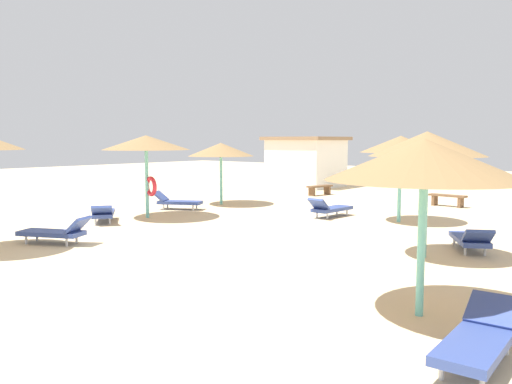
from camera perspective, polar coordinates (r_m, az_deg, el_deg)
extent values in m
plane|color=beige|center=(13.30, -8.36, -6.14)|extent=(80.00, 80.00, 0.00)
cylinder|color=#6BC6BC|center=(17.88, 15.37, 0.65)|extent=(0.12, 0.12, 2.41)
cone|color=olive|center=(17.82, 15.49, 5.05)|extent=(2.64, 2.64, 0.54)
cylinder|color=#6BC6BC|center=(18.60, -11.80, 1.02)|extent=(0.12, 0.12, 2.47)
cone|color=olive|center=(18.54, -11.89, 5.29)|extent=(3.02, 3.02, 0.50)
torus|color=red|center=(18.44, -11.37, 0.60)|extent=(0.71, 0.28, 0.70)
cylinder|color=#6BC6BC|center=(8.44, 17.56, -5.59)|extent=(0.12, 0.12, 2.20)
cone|color=olive|center=(8.29, 17.83, 3.39)|extent=(2.99, 2.99, 0.63)
cylinder|color=#6BC6BC|center=(22.07, -3.82, 1.41)|extent=(0.12, 0.12, 2.14)
cone|color=olive|center=(22.01, -3.84, 4.64)|extent=(2.76, 2.76, 0.55)
cylinder|color=#6BC6BC|center=(12.65, 17.94, -1.36)|extent=(0.12, 0.12, 2.44)
cone|color=olive|center=(12.56, 18.13, 5.00)|extent=(2.62, 2.62, 0.57)
cube|color=#33478C|center=(18.71, 8.31, -1.84)|extent=(0.75, 1.74, 0.12)
cube|color=#33478C|center=(18.04, 6.85, -1.32)|extent=(0.67, 0.50, 0.43)
cylinder|color=silver|center=(18.12, 7.77, -2.62)|extent=(0.06, 0.06, 0.22)
cylinder|color=silver|center=(18.38, 6.66, -2.49)|extent=(0.06, 0.06, 0.22)
cylinder|color=silver|center=(19.10, 9.88, -2.22)|extent=(0.06, 0.06, 0.22)
cylinder|color=silver|center=(19.35, 8.80, -2.11)|extent=(0.06, 0.06, 0.22)
cube|color=#33478C|center=(14.76, -21.40, -4.19)|extent=(1.81, 1.32, 0.12)
cube|color=#33478C|center=(14.28, -18.82, -3.42)|extent=(0.69, 0.77, 0.44)
cylinder|color=silver|center=(14.63, -18.96, -4.87)|extent=(0.06, 0.06, 0.22)
cylinder|color=silver|center=(14.27, -19.92, -5.16)|extent=(0.06, 0.06, 0.22)
cylinder|color=silver|center=(15.31, -22.74, -4.54)|extent=(0.06, 0.06, 0.22)
cylinder|color=silver|center=(14.97, -23.75, -4.81)|extent=(0.06, 0.06, 0.22)
cube|color=#33478C|center=(18.14, -16.25, -2.24)|extent=(1.74, 1.55, 0.12)
cube|color=#33478C|center=(17.32, -16.44, -1.93)|extent=(0.79, 0.82, 0.36)
cylinder|color=silver|center=(17.56, -15.64, -3.04)|extent=(0.06, 0.06, 0.22)
cylinder|color=silver|center=(17.59, -17.08, -3.07)|extent=(0.06, 0.06, 0.22)
cylinder|color=silver|center=(18.75, -15.45, -2.50)|extent=(0.06, 0.06, 0.22)
cylinder|color=silver|center=(18.77, -16.79, -2.52)|extent=(0.06, 0.06, 0.22)
cube|color=#33478C|center=(7.04, 22.88, -15.00)|extent=(0.72, 1.73, 0.12)
cube|color=#33478C|center=(7.71, 24.43, -11.64)|extent=(0.66, 0.54, 0.35)
cylinder|color=silver|center=(7.69, 22.33, -14.53)|extent=(0.06, 0.06, 0.22)
cylinder|color=silver|center=(7.60, 25.64, -14.90)|extent=(0.06, 0.06, 0.22)
cylinder|color=silver|center=(6.62, 19.54, -17.82)|extent=(0.06, 0.06, 0.22)
cylinder|color=silver|center=(6.51, 23.43, -18.36)|extent=(0.06, 0.06, 0.22)
cube|color=#33478C|center=(20.66, -8.27, -1.13)|extent=(1.80, 1.38, 0.12)
cube|color=#33478C|center=(20.91, -10.35, -0.44)|extent=(0.73, 0.79, 0.41)
cylinder|color=silver|center=(20.68, -10.04, -1.62)|extent=(0.06, 0.06, 0.22)
cylinder|color=silver|center=(21.09, -9.60, -1.48)|extent=(0.06, 0.06, 0.22)
cylinder|color=silver|center=(20.28, -6.87, -1.72)|extent=(0.06, 0.06, 0.22)
cylinder|color=silver|center=(20.69, -6.49, -1.57)|extent=(0.06, 0.06, 0.22)
cube|color=#33478C|center=(13.95, 22.20, -4.78)|extent=(1.42, 1.79, 0.12)
cube|color=#33478C|center=(13.15, 23.03, -4.46)|extent=(0.80, 0.75, 0.38)
cylinder|color=silver|center=(13.47, 23.67, -5.94)|extent=(0.06, 0.06, 0.22)
cylinder|color=silver|center=(13.36, 21.84, -5.96)|extent=(0.06, 0.06, 0.22)
cylinder|color=silver|center=(14.61, 22.47, -5.01)|extent=(0.06, 0.06, 0.22)
cylinder|color=silver|center=(14.51, 20.78, -5.02)|extent=(0.06, 0.06, 0.22)
cube|color=brown|center=(25.88, 6.95, 0.64)|extent=(0.65, 1.55, 0.08)
cube|color=brown|center=(25.51, 6.10, 0.02)|extent=(0.38, 0.18, 0.41)
cube|color=brown|center=(26.31, 7.76, 0.17)|extent=(0.38, 0.18, 0.41)
cube|color=brown|center=(22.75, 20.15, -0.36)|extent=(1.53, 0.52, 0.08)
cube|color=brown|center=(23.00, 18.88, -0.87)|extent=(0.15, 0.37, 0.41)
cube|color=brown|center=(22.56, 21.40, -1.08)|extent=(0.15, 0.37, 0.41)
cube|color=white|center=(30.62, 5.47, 3.11)|extent=(3.60, 3.30, 2.70)
cube|color=#8C6B4C|center=(30.59, 5.50, 5.82)|extent=(4.00, 3.70, 0.20)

